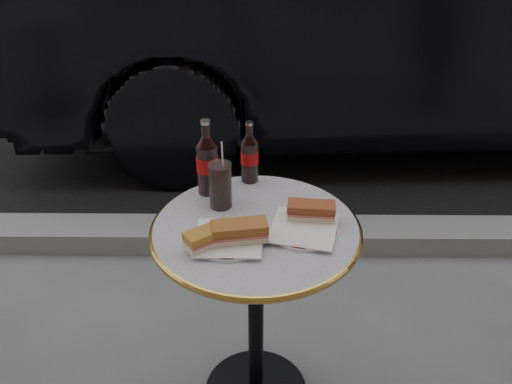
{
  "coord_description": "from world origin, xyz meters",
  "views": [
    {
      "loc": [
        0.01,
        -1.37,
        1.68
      ],
      "look_at": [
        0.0,
        0.05,
        0.82
      ],
      "focal_mm": 40.0,
      "sensor_mm": 36.0,
      "label": 1
    }
  ],
  "objects_px": {
    "cola_bottle_left": "(207,157)",
    "cola_glass": "(220,185)",
    "cola_bottle_right": "(250,152)",
    "plate_left": "(229,240)",
    "plate_right": "(303,230)",
    "parked_car": "(414,8)",
    "bistro_table": "(256,319)"
  },
  "relations": [
    {
      "from": "plate_left",
      "to": "plate_right",
      "type": "relative_size",
      "value": 1.0
    },
    {
      "from": "cola_bottle_left",
      "to": "parked_car",
      "type": "relative_size",
      "value": 0.05
    },
    {
      "from": "bistro_table",
      "to": "cola_glass",
      "type": "height_order",
      "value": "cola_glass"
    },
    {
      "from": "plate_right",
      "to": "cola_bottle_left",
      "type": "height_order",
      "value": "cola_bottle_left"
    },
    {
      "from": "cola_bottle_left",
      "to": "cola_glass",
      "type": "relative_size",
      "value": 1.71
    },
    {
      "from": "cola_bottle_right",
      "to": "cola_bottle_left",
      "type": "bearing_deg",
      "value": -150.24
    },
    {
      "from": "plate_left",
      "to": "cola_glass",
      "type": "xyz_separation_m",
      "value": [
        -0.03,
        0.19,
        0.07
      ]
    },
    {
      "from": "cola_glass",
      "to": "parked_car",
      "type": "relative_size",
      "value": 0.03
    },
    {
      "from": "cola_bottle_right",
      "to": "parked_car",
      "type": "distance_m",
      "value": 2.26
    },
    {
      "from": "cola_bottle_left",
      "to": "parked_car",
      "type": "height_order",
      "value": "parked_car"
    },
    {
      "from": "cola_glass",
      "to": "plate_right",
      "type": "bearing_deg",
      "value": -29.21
    },
    {
      "from": "cola_glass",
      "to": "parked_car",
      "type": "height_order",
      "value": "parked_car"
    },
    {
      "from": "cola_bottle_left",
      "to": "parked_car",
      "type": "distance_m",
      "value": 2.39
    },
    {
      "from": "cola_bottle_right",
      "to": "parked_car",
      "type": "relative_size",
      "value": 0.04
    },
    {
      "from": "bistro_table",
      "to": "cola_bottle_left",
      "type": "distance_m",
      "value": 0.55
    },
    {
      "from": "cola_bottle_right",
      "to": "cola_glass",
      "type": "distance_m",
      "value": 0.18
    },
    {
      "from": "cola_bottle_left",
      "to": "cola_bottle_right",
      "type": "distance_m",
      "value": 0.15
    },
    {
      "from": "plate_left",
      "to": "cola_bottle_right",
      "type": "bearing_deg",
      "value": 81.28
    },
    {
      "from": "plate_right",
      "to": "plate_left",
      "type": "bearing_deg",
      "value": -167.11
    },
    {
      "from": "cola_bottle_left",
      "to": "cola_glass",
      "type": "bearing_deg",
      "value": -61.58
    },
    {
      "from": "cola_glass",
      "to": "parked_car",
      "type": "distance_m",
      "value": 2.44
    },
    {
      "from": "cola_bottle_right",
      "to": "parked_car",
      "type": "xyz_separation_m",
      "value": [
        1.0,
        2.03,
        -0.03
      ]
    },
    {
      "from": "plate_left",
      "to": "cola_bottle_right",
      "type": "xyz_separation_m",
      "value": [
        0.05,
        0.34,
        0.1
      ]
    },
    {
      "from": "plate_right",
      "to": "cola_glass",
      "type": "xyz_separation_m",
      "value": [
        -0.25,
        0.14,
        0.07
      ]
    },
    {
      "from": "bistro_table",
      "to": "parked_car",
      "type": "bearing_deg",
      "value": 67.04
    },
    {
      "from": "plate_left",
      "to": "parked_car",
      "type": "relative_size",
      "value": 0.04
    },
    {
      "from": "parked_car",
      "to": "cola_bottle_left",
      "type": "bearing_deg",
      "value": 148.94
    },
    {
      "from": "plate_left",
      "to": "plate_right",
      "type": "xyz_separation_m",
      "value": [
        0.21,
        0.05,
        -0.0
      ]
    },
    {
      "from": "bistro_table",
      "to": "cola_glass",
      "type": "xyz_separation_m",
      "value": [
        -0.11,
        0.11,
        0.44
      ]
    },
    {
      "from": "cola_bottle_left",
      "to": "cola_glass",
      "type": "distance_m",
      "value": 0.11
    },
    {
      "from": "cola_bottle_left",
      "to": "cola_bottle_right",
      "type": "bearing_deg",
      "value": 29.76
    },
    {
      "from": "plate_right",
      "to": "cola_bottle_left",
      "type": "distance_m",
      "value": 0.38
    }
  ]
}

